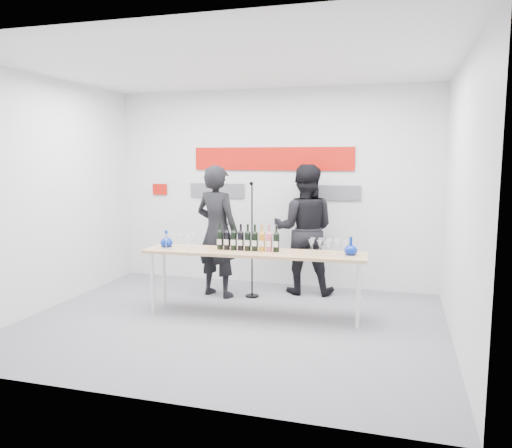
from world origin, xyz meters
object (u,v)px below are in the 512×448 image
object	(u,v)px
presenter_right	(304,229)
mic_stand	(252,262)
tasting_table	(254,256)
presenter_left	(217,231)

from	to	relation	value
presenter_right	mic_stand	size ratio (longest dim) A/B	1.14
presenter_right	mic_stand	distance (m)	0.90
mic_stand	tasting_table	bearing A→B (deg)	-67.09
presenter_left	presenter_right	world-z (taller)	presenter_right
tasting_table	presenter_left	distance (m)	1.08
presenter_left	presenter_right	distance (m)	1.26
tasting_table	mic_stand	distance (m)	0.90
presenter_right	mic_stand	bearing A→B (deg)	27.43
tasting_table	presenter_left	size ratio (longest dim) A/B	1.48
presenter_left	mic_stand	xyz separation A→B (m)	(0.49, 0.07, -0.43)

